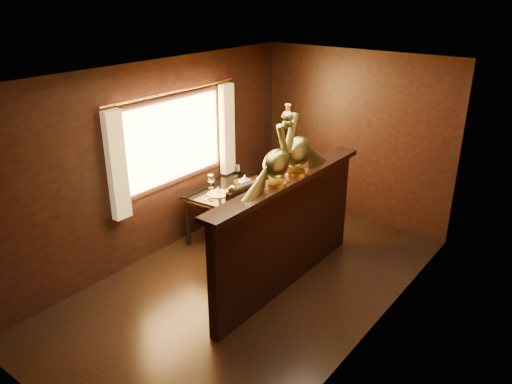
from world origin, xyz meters
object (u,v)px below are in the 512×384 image
(chair_right, at_px, (271,205))
(dining_table, at_px, (229,192))
(chair_left, at_px, (242,231))
(peacock_left, at_px, (276,151))
(peacock_right, at_px, (298,138))

(chair_right, bearing_deg, dining_table, 154.32)
(dining_table, height_order, chair_left, chair_left)
(chair_right, relative_size, peacock_left, 1.75)
(dining_table, relative_size, peacock_right, 1.54)
(dining_table, bearing_deg, peacock_left, -35.86)
(peacock_left, bearing_deg, chair_right, 128.62)
(chair_right, distance_m, peacock_left, 1.44)
(chair_left, xyz_separation_m, peacock_left, (0.44, 0.04, 1.04))
(peacock_left, bearing_deg, chair_left, -175.29)
(dining_table, relative_size, peacock_left, 1.71)
(chair_left, height_order, chair_right, chair_left)
(dining_table, xyz_separation_m, peacock_right, (1.38, -0.43, 1.12))
(chair_left, height_order, peacock_right, peacock_right)
(chair_left, bearing_deg, peacock_right, 54.92)
(chair_left, relative_size, peacock_right, 1.60)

